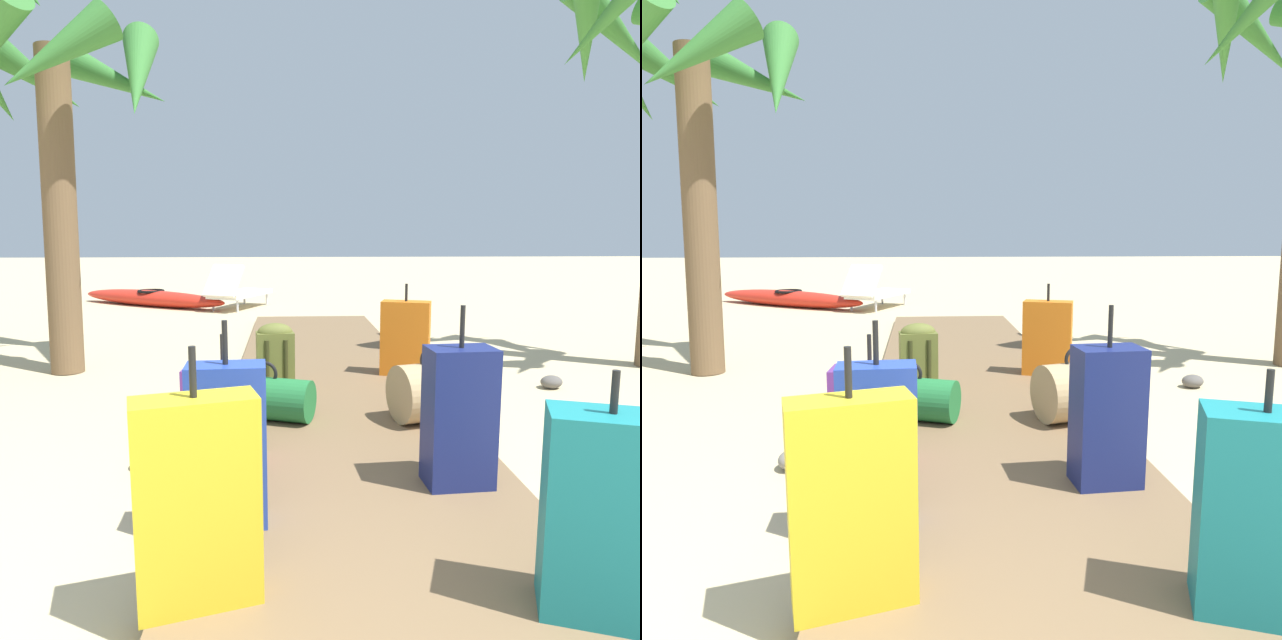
{
  "view_description": "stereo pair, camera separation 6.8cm",
  "coord_description": "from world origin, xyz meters",
  "views": [
    {
      "loc": [
        -0.36,
        -0.8,
        1.32
      ],
      "look_at": [
        -0.06,
        4.3,
        0.55
      ],
      "focal_mm": 31.87,
      "sensor_mm": 36.0,
      "label": 1
    },
    {
      "loc": [
        -0.42,
        -0.8,
        1.32
      ],
      "look_at": [
        -0.06,
        4.3,
        0.55
      ],
      "focal_mm": 31.87,
      "sensor_mm": 36.0,
      "label": 2
    }
  ],
  "objects": [
    {
      "name": "ground_plane",
      "position": [
        0.0,
        3.12,
        0.0
      ],
      "size": [
        60.0,
        60.0,
        0.0
      ],
      "primitive_type": "plane",
      "color": "#CCB789"
    },
    {
      "name": "boardwalk",
      "position": [
        0.0,
        3.9,
        0.04
      ],
      "size": [
        1.64,
        7.81,
        0.08
      ],
      "primitive_type": "cube",
      "color": "brown",
      "rests_on": "ground"
    },
    {
      "name": "suitcase_teal",
      "position": [
        0.66,
        0.86,
        0.42
      ],
      "size": [
        0.43,
        0.33,
        0.82
      ],
      "color": "#197A7F",
      "rests_on": "boardwalk"
    },
    {
      "name": "duffel_bag_tan",
      "position": [
        0.59,
        2.84,
        0.28
      ],
      "size": [
        0.56,
        0.5,
        0.5
      ],
      "color": "tan",
      "rests_on": "boardwalk"
    },
    {
      "name": "backpack_olive",
      "position": [
        -0.46,
        3.6,
        0.37
      ],
      "size": [
        0.31,
        0.23,
        0.55
      ],
      "color": "olive",
      "rests_on": "boardwalk"
    },
    {
      "name": "duffel_bag_green",
      "position": [
        -0.51,
        2.93,
        0.23
      ],
      "size": [
        0.68,
        0.48,
        0.4
      ],
      "color": "#237538",
      "rests_on": "boardwalk"
    },
    {
      "name": "suitcase_yellow",
      "position": [
        -0.66,
        0.99,
        0.44
      ],
      "size": [
        0.44,
        0.27,
        0.89
      ],
      "color": "gold",
      "rests_on": "boardwalk"
    },
    {
      "name": "suitcase_blue",
      "position": [
        -0.62,
        1.53,
        0.43
      ],
      "size": [
        0.34,
        0.19,
        0.89
      ],
      "color": "#2847B7",
      "rests_on": "boardwalk"
    },
    {
      "name": "suitcase_orange",
      "position": [
        0.68,
        4.1,
        0.41
      ],
      "size": [
        0.47,
        0.33,
        0.81
      ],
      "color": "orange",
      "rests_on": "boardwalk"
    },
    {
      "name": "suitcase_navy",
      "position": [
        0.48,
        1.85,
        0.43
      ],
      "size": [
        0.34,
        0.24,
        0.9
      ],
      "color": "navy",
      "rests_on": "boardwalk"
    },
    {
      "name": "suitcase_purple",
      "position": [
        -0.71,
        2.23,
        0.34
      ],
      "size": [
        0.44,
        0.23,
        0.71
      ],
      "color": "#6B2D84",
      "rests_on": "boardwalk"
    },
    {
      "name": "palm_tree_near_left",
      "position": [
        -2.46,
        4.81,
        2.55
      ],
      "size": [
        2.02,
        2.13,
        3.43
      ],
      "color": "brown",
      "rests_on": "ground"
    },
    {
      "name": "lounge_chair",
      "position": [
        -1.27,
        9.38,
        0.33
      ],
      "size": [
        1.17,
        1.63,
        0.81
      ],
      "color": "white",
      "rests_on": "ground"
    },
    {
      "name": "kayak",
      "position": [
        -2.9,
        9.89,
        0.15
      ],
      "size": [
        3.2,
        2.29,
        0.3
      ],
      "color": "red",
      "rests_on": "ground"
    },
    {
      "name": "rock_right_far",
      "position": [
        1.92,
        3.86,
        0.06
      ],
      "size": [
        0.25,
        0.23,
        0.11
      ],
      "primitive_type": "ellipsoid",
      "rotation": [
        0.0,
        0.0,
        0.42
      ],
      "color": "#5B5651",
      "rests_on": "ground"
    },
    {
      "name": "rock_right_mid",
      "position": [
        1.29,
        4.8,
        0.07
      ],
      "size": [
        0.33,
        0.33,
        0.14
      ],
      "primitive_type": "ellipsoid",
      "rotation": [
        0.0,
        0.0,
        1.04
      ],
      "color": "#5B5651",
      "rests_on": "ground"
    },
    {
      "name": "rock_left_far",
      "position": [
        -1.16,
        2.33,
        0.06
      ],
      "size": [
        0.22,
        0.23,
        0.11
      ],
      "primitive_type": "ellipsoid",
      "rotation": [
        0.0,
        0.0,
        2.82
      ],
      "color": "gray",
      "rests_on": "ground"
    }
  ]
}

